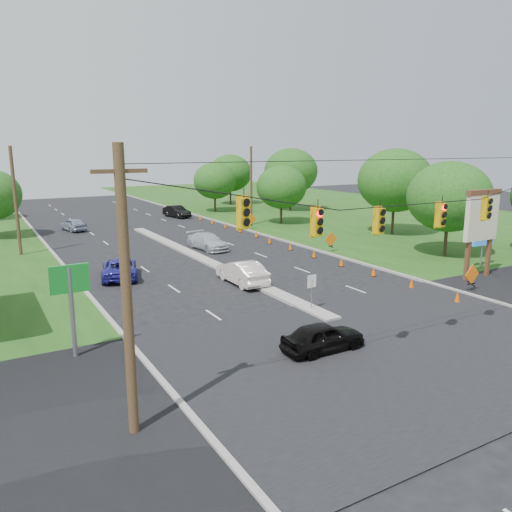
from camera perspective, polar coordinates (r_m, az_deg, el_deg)
ground at (r=23.67m, az=15.03°, el=-10.10°), size 160.00×160.00×0.00m
grass_right at (r=58.46m, az=22.22°, el=2.67°), size 40.00×160.00×0.06m
cross_street at (r=23.67m, az=15.03°, el=-10.10°), size 160.00×14.00×0.02m
curb_left at (r=46.49m, az=-22.33°, el=0.39°), size 0.25×110.00×0.16m
curb_right at (r=52.90m, az=-0.16°, el=2.66°), size 0.25×110.00×0.16m
median at (r=40.54m, az=-6.26°, el=-0.39°), size 1.00×34.00×0.18m
median_sign at (r=27.50m, az=6.39°, el=-3.37°), size 0.55×0.06×2.05m
signal_span at (r=21.59m, az=17.53°, el=1.36°), size 25.60×0.32×9.00m
utility_pole_far_left at (r=45.61m, az=-25.78°, el=5.61°), size 0.28×0.28×9.00m
utility_pole_far_right at (r=57.85m, az=-0.56°, el=7.98°), size 0.28×0.28×9.00m
pylon_sign at (r=37.28m, az=24.40°, el=3.72°), size 5.90×2.30×6.12m
cone_0 at (r=31.39m, az=22.02°, el=-4.35°), size 0.32×0.32×0.70m
cone_1 at (r=33.55m, az=17.35°, el=-2.96°), size 0.32×0.32×0.70m
cone_2 at (r=35.92m, az=13.28°, el=-1.73°), size 0.32×0.32×0.70m
cone_3 at (r=38.46m, az=9.73°, el=-0.65°), size 0.32×0.32×0.70m
cone_4 at (r=41.15m, az=6.64°, el=0.29°), size 0.32×0.32×0.70m
cone_5 at (r=43.95m, az=3.93°, el=1.11°), size 0.32×0.32×0.70m
cone_6 at (r=46.84m, az=1.56°, el=1.83°), size 0.32×0.32×0.70m
cone_7 at (r=50.11m, az=0.05°, el=2.53°), size 0.32×0.32×0.70m
cone_8 at (r=53.13m, az=-1.83°, el=3.08°), size 0.32×0.32×0.70m
cone_9 at (r=56.20m, az=-3.52°, el=3.57°), size 0.32×0.32×0.70m
cone_10 at (r=59.33m, az=-5.03°, el=4.01°), size 0.32×0.32×0.70m
cone_11 at (r=62.49m, az=-6.39°, el=4.40°), size 0.32×0.32×0.70m
work_sign_0 at (r=33.73m, az=23.45°, el=-2.04°), size 1.27×0.58×1.37m
work_sign_1 at (r=43.29m, az=8.56°, el=1.83°), size 1.27×0.58×1.37m
work_sign_2 at (r=54.79m, az=-0.56°, el=4.15°), size 1.27×0.58×1.37m
tree_7 at (r=43.58m, az=21.21°, el=6.34°), size 6.72×6.72×7.84m
tree_8 at (r=53.17m, az=15.61°, el=8.32°), size 7.56×7.56×8.82m
tree_9 at (r=58.81m, az=2.93°, el=7.88°), size 5.88×5.88×6.86m
tree_10 at (r=71.46m, az=4.01°, el=9.64°), size 7.56×7.56×8.82m
tree_11 at (r=78.96m, az=-2.96°, el=9.45°), size 6.72×6.72×7.84m
tree_12 at (r=70.08m, az=-4.75°, el=8.56°), size 5.88×5.88×6.86m
black_sedan at (r=22.50m, az=7.68°, el=-9.16°), size 3.90×1.57×1.33m
white_sedan at (r=33.02m, az=-1.62°, el=-1.86°), size 1.66×4.73×1.56m
blue_pickup at (r=35.80m, az=-15.35°, el=-1.33°), size 3.50×5.41×1.38m
silver_car_far at (r=44.40m, az=-5.55°, el=1.68°), size 2.51×5.11×1.43m
silver_car_oncoming at (r=57.58m, az=-20.16°, el=3.39°), size 2.51×4.32×1.38m
dark_car_receding at (r=65.55m, az=-9.05°, el=5.05°), size 2.46×4.81×1.51m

